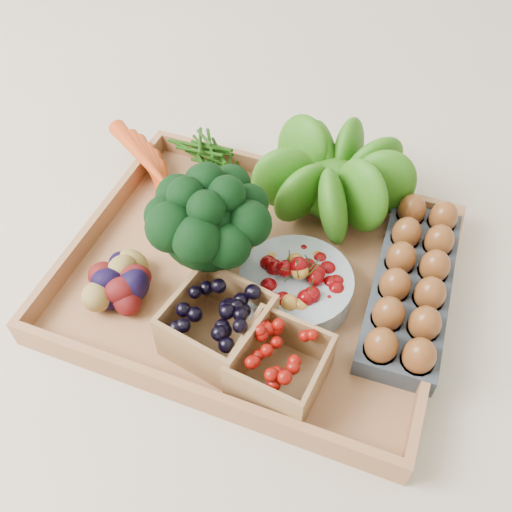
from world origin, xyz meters
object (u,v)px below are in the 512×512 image
(broccoli, at_px, (211,243))
(cherry_bowl, at_px, (296,287))
(egg_carton, at_px, (410,289))
(tray, at_px, (256,278))

(broccoli, xyz_separation_m, cherry_bowl, (0.13, 0.00, -0.05))
(broccoli, bearing_deg, egg_carton, 12.37)
(tray, xyz_separation_m, broccoli, (-0.06, -0.02, 0.08))
(broccoli, height_order, egg_carton, broccoli)
(tray, distance_m, cherry_bowl, 0.08)
(cherry_bowl, bearing_deg, tray, 166.83)
(broccoli, relative_size, egg_carton, 0.57)
(cherry_bowl, height_order, egg_carton, cherry_bowl)
(broccoli, bearing_deg, cherry_bowl, 1.65)
(broccoli, xyz_separation_m, egg_carton, (0.29, 0.06, -0.05))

